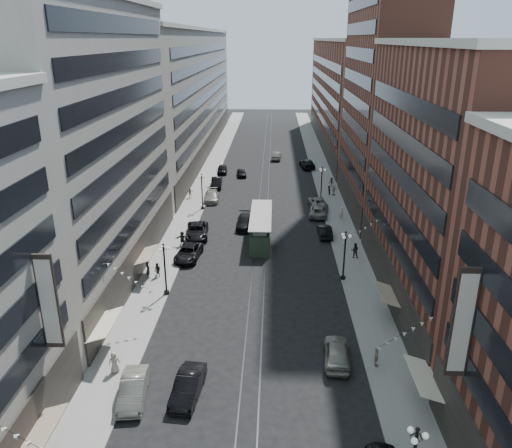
# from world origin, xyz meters

# --- Properties ---
(ground) EXTENTS (220.00, 220.00, 0.00)m
(ground) POSITION_xyz_m (0.00, 60.00, 0.00)
(ground) COLOR black
(ground) RESTS_ON ground
(sidewalk_west) EXTENTS (4.00, 180.00, 0.15)m
(sidewalk_west) POSITION_xyz_m (-11.00, 70.00, 0.07)
(sidewalk_west) COLOR gray
(sidewalk_west) RESTS_ON ground
(sidewalk_east) EXTENTS (4.00, 180.00, 0.15)m
(sidewalk_east) POSITION_xyz_m (11.00, 70.00, 0.07)
(sidewalk_east) COLOR gray
(sidewalk_east) RESTS_ON ground
(rail_west) EXTENTS (0.12, 180.00, 0.02)m
(rail_west) POSITION_xyz_m (-0.70, 70.00, 0.01)
(rail_west) COLOR #2D2D33
(rail_west) RESTS_ON ground
(rail_east) EXTENTS (0.12, 180.00, 0.02)m
(rail_east) POSITION_xyz_m (0.70, 70.00, 0.01)
(rail_east) COLOR #2D2D33
(rail_east) RESTS_ON ground
(building_west_mid) EXTENTS (8.00, 36.00, 28.00)m
(building_west_mid) POSITION_xyz_m (-17.00, 33.00, 14.00)
(building_west_mid) COLOR gray
(building_west_mid) RESTS_ON ground
(building_west_far) EXTENTS (8.00, 90.00, 26.00)m
(building_west_far) POSITION_xyz_m (-17.00, 96.00, 13.00)
(building_west_far) COLOR gray
(building_west_far) RESTS_ON ground
(building_east_mid) EXTENTS (8.00, 30.00, 24.00)m
(building_east_mid) POSITION_xyz_m (17.00, 28.00, 12.00)
(building_east_mid) COLOR brown
(building_east_mid) RESTS_ON ground
(building_east_tower) EXTENTS (8.00, 26.00, 42.00)m
(building_east_tower) POSITION_xyz_m (17.00, 56.00, 21.00)
(building_east_tower) COLOR brown
(building_east_tower) RESTS_ON ground
(building_east_far) EXTENTS (8.00, 72.00, 24.00)m
(building_east_far) POSITION_xyz_m (17.00, 105.00, 12.00)
(building_east_far) COLOR brown
(building_east_far) RESTS_ON ground
(lamppost_sw_far) EXTENTS (1.03, 1.14, 5.52)m
(lamppost_sw_far) POSITION_xyz_m (-9.20, 28.00, 3.10)
(lamppost_sw_far) COLOR black
(lamppost_sw_far) RESTS_ON sidewalk_west
(lamppost_sw_mid) EXTENTS (1.03, 1.14, 5.52)m
(lamppost_sw_mid) POSITION_xyz_m (-9.20, 55.00, 3.10)
(lamppost_sw_mid) COLOR black
(lamppost_sw_mid) RESTS_ON sidewalk_west
(lamppost_se_far) EXTENTS (1.03, 1.14, 5.52)m
(lamppost_se_far) POSITION_xyz_m (9.20, 32.00, 3.10)
(lamppost_se_far) COLOR black
(lamppost_se_far) RESTS_ON sidewalk_east
(lamppost_se_mid) EXTENTS (1.03, 1.14, 5.52)m
(lamppost_se_mid) POSITION_xyz_m (9.20, 60.00, 3.10)
(lamppost_se_mid) COLOR black
(lamppost_se_mid) RESTS_ON sidewalk_east
(streetcar) EXTENTS (2.72, 12.30, 3.40)m
(streetcar) POSITION_xyz_m (0.00, 43.49, 1.57)
(streetcar) COLOR #243926
(streetcar) RESTS_ON ground
(car_1) EXTENTS (2.34, 5.18, 1.65)m
(car_1) POSITION_xyz_m (-8.40, 12.39, 0.83)
(car_1) COLOR slate
(car_1) RESTS_ON ground
(car_2) EXTENTS (3.07, 5.80, 1.55)m
(car_2) POSITION_xyz_m (-8.40, 36.95, 0.78)
(car_2) COLOR black
(car_2) RESTS_ON ground
(car_4) EXTENTS (2.40, 5.22, 1.74)m
(car_4) POSITION_xyz_m (6.82, 17.40, 0.87)
(car_4) COLOR gray
(car_4) RESTS_ON ground
(car_5) EXTENTS (2.23, 5.17, 1.66)m
(car_5) POSITION_xyz_m (-4.50, 12.91, 0.83)
(car_5) COLOR black
(car_5) RESTS_ON ground
(pedestrian_1) EXTENTS (0.98, 0.74, 1.79)m
(pedestrian_1) POSITION_xyz_m (-10.61, 15.23, 1.05)
(pedestrian_1) COLOR gray
(pedestrian_1) RESTS_ON sidewalk_west
(pedestrian_2) EXTENTS (0.88, 0.71, 1.60)m
(pedestrian_2) POSITION_xyz_m (-10.92, 31.75, 0.95)
(pedestrian_2) COLOR black
(pedestrian_2) RESTS_ON sidewalk_west
(pedestrian_4) EXTENTS (0.44, 0.93, 1.56)m
(pedestrian_4) POSITION_xyz_m (9.86, 16.72, 0.93)
(pedestrian_4) COLOR #A89A8B
(pedestrian_4) RESTS_ON sidewalk_east
(car_7) EXTENTS (3.37, 6.31, 1.69)m
(car_7) POSITION_xyz_m (-8.40, 43.92, 0.84)
(car_7) COLOR black
(car_7) RESTS_ON ground
(car_8) EXTENTS (2.66, 5.60, 1.58)m
(car_8) POSITION_xyz_m (-8.36, 59.41, 0.79)
(car_8) COLOR gray
(car_8) RESTS_ON ground
(car_9) EXTENTS (2.14, 4.67, 1.55)m
(car_9) POSITION_xyz_m (-8.40, 77.01, 0.78)
(car_9) COLOR black
(car_9) RESTS_ON ground
(car_10) EXTENTS (1.76, 4.63, 1.51)m
(car_10) POSITION_xyz_m (8.40, 44.67, 0.75)
(car_10) COLOR black
(car_10) RESTS_ON ground
(car_11) EXTENTS (3.17, 5.73, 1.52)m
(car_11) POSITION_xyz_m (8.23, 52.75, 0.76)
(car_11) COLOR slate
(car_11) RESTS_ON ground
(car_12) EXTENTS (3.25, 6.36, 1.77)m
(car_12) POSITION_xyz_m (8.31, 81.72, 0.88)
(car_12) COLOR black
(car_12) RESTS_ON ground
(car_13) EXTENTS (2.19, 4.28, 1.39)m
(car_13) POSITION_xyz_m (-4.50, 74.80, 0.70)
(car_13) COLOR black
(car_13) RESTS_ON ground
(car_14) EXTENTS (2.20, 5.27, 1.70)m
(car_14) POSITION_xyz_m (2.20, 89.01, 0.85)
(car_14) COLOR #66645B
(car_14) RESTS_ON ground
(pedestrian_5) EXTENTS (1.72, 0.52, 1.84)m
(pedestrian_5) POSITION_xyz_m (-9.78, 40.65, 1.07)
(pedestrian_5) COLOR black
(pedestrian_5) RESTS_ON sidewalk_west
(pedestrian_6) EXTENTS (1.10, 0.63, 1.77)m
(pedestrian_6) POSITION_xyz_m (-11.98, 60.49, 1.03)
(pedestrian_6) COLOR #A9A18C
(pedestrian_6) RESTS_ON sidewalk_west
(pedestrian_7) EXTENTS (0.96, 0.59, 1.88)m
(pedestrian_7) POSITION_xyz_m (11.27, 37.62, 1.09)
(pedestrian_7) COLOR black
(pedestrian_7) RESTS_ON sidewalk_east
(pedestrian_8) EXTENTS (0.83, 0.73, 1.91)m
(pedestrian_8) POSITION_xyz_m (11.29, 50.86, 1.11)
(pedestrian_8) COLOR beige
(pedestrian_8) RESTS_ON sidewalk_east
(pedestrian_9) EXTENTS (1.07, 0.57, 1.58)m
(pedestrian_9) POSITION_xyz_m (11.75, 68.02, 0.94)
(pedestrian_9) COLOR black
(pedestrian_9) RESTS_ON sidewalk_east
(car_extra_0) EXTENTS (2.31, 5.67, 1.64)m
(car_extra_0) POSITION_xyz_m (-2.26, 47.59, 0.82)
(car_extra_0) COLOR black
(car_extra_0) RESTS_ON ground
(car_extra_1) EXTENTS (3.13, 5.67, 1.50)m
(car_extra_1) POSITION_xyz_m (8.40, 57.03, 0.75)
(car_extra_1) COLOR gray
(car_extra_1) RESTS_ON ground
(car_extra_2) EXTENTS (2.04, 5.17, 1.67)m
(car_extra_2) POSITION_xyz_m (-8.40, 67.29, 0.84)
(car_extra_2) COLOR black
(car_extra_2) RESTS_ON ground
(pedestrian_extra_0) EXTENTS (0.70, 0.86, 1.55)m
(pedestrian_extra_0) POSITION_xyz_m (10.75, 63.02, 0.93)
(pedestrian_extra_0) COLOR black
(pedestrian_extra_0) RESTS_ON sidewalk_east
(pedestrian_extra_1) EXTENTS (0.63, 0.80, 1.91)m
(pedestrian_extra_1) POSITION_xyz_m (-11.88, 31.49, 1.11)
(pedestrian_extra_1) COLOR black
(pedestrian_extra_1) RESTS_ON sidewalk_west
(pedestrian_extra_2) EXTENTS (1.15, 1.05, 1.84)m
(pedestrian_extra_2) POSITION_xyz_m (11.56, 62.83, 1.07)
(pedestrian_extra_2) COLOR #BDB59C
(pedestrian_extra_2) RESTS_ON sidewalk_east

